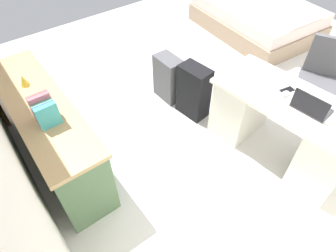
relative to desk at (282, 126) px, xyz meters
name	(u,v)px	position (x,y,z in m)	size (l,w,h in m)	color
ground_plane	(225,92)	(1.02, -0.28, -0.38)	(6.11, 6.11, 0.00)	silver
desk	(282,126)	(0.00, 0.00, 0.00)	(1.50, 0.81, 0.73)	silver
office_chair	(318,86)	(0.14, -0.80, 0.04)	(0.62, 0.62, 0.94)	black
credenza	(50,133)	(1.29, 1.89, 0.01)	(1.80, 0.48, 0.79)	#4C6B47
bed	(257,17)	(1.90, -1.86, -0.14)	(2.00, 1.54, 0.58)	gray
suitcase_black	(194,92)	(0.99, 0.32, -0.06)	(0.36, 0.22, 0.65)	black
suitcase_spare_grey	(168,78)	(1.41, 0.36, -0.09)	(0.36, 0.22, 0.57)	#4C4C51
laptop	(311,107)	(-0.18, 0.02, 0.40)	(0.33, 0.25, 0.21)	#333338
computer_mouse	(286,94)	(0.08, 0.01, 0.36)	(0.06, 0.10, 0.03)	white
cell_phone_by_mouse	(287,90)	(0.11, -0.06, 0.35)	(0.07, 0.14, 0.01)	black
book_row	(45,111)	(1.02, 1.90, 0.51)	(0.19, 0.17, 0.23)	teal
figurine_small	(24,81)	(1.60, 1.90, 0.46)	(0.08, 0.08, 0.11)	gold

